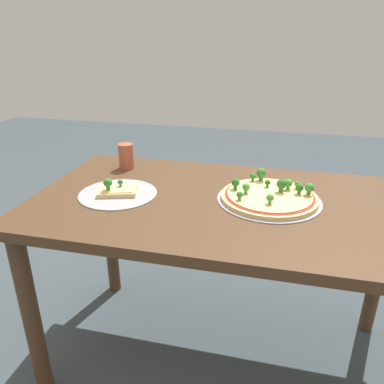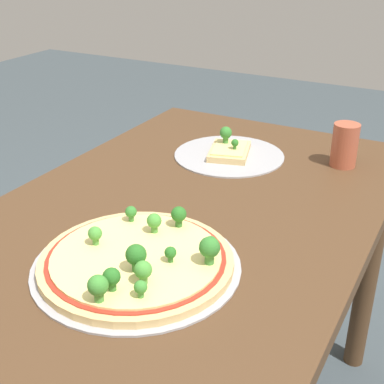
{
  "view_description": "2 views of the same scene",
  "coord_description": "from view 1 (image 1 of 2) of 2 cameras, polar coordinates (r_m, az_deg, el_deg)",
  "views": [
    {
      "loc": [
        0.16,
        -1.18,
        1.26
      ],
      "look_at": [
        -0.13,
        -0.0,
        0.74
      ],
      "focal_mm": 35.0,
      "sensor_mm": 36.0,
      "label": 1
    },
    {
      "loc": [
        0.77,
        0.49,
        1.24
      ],
      "look_at": [
        -0.13,
        -0.0,
        0.74
      ],
      "focal_mm": 50.0,
      "sensor_mm": 36.0,
      "label": 2
    }
  ],
  "objects": [
    {
      "name": "drinking_cup",
      "position": [
        1.62,
        -10.0,
        5.39
      ],
      "size": [
        0.06,
        0.06,
        0.11
      ],
      "primitive_type": "cylinder",
      "color": "#AD5138",
      "rests_on": "dining_table"
    },
    {
      "name": "pizza_tray_slice",
      "position": [
        1.37,
        -11.34,
        0.04
      ],
      "size": [
        0.28,
        0.28,
        0.07
      ],
      "color": "#A3A3A8",
      "rests_on": "dining_table"
    },
    {
      "name": "ground_plane",
      "position": [
        1.74,
        4.42,
        -23.57
      ],
      "size": [
        8.0,
        8.0,
        0.0
      ],
      "primitive_type": "plane",
      "color": "#3D474C"
    },
    {
      "name": "pizza_tray_whole",
      "position": [
        1.33,
        11.72,
        -0.6
      ],
      "size": [
        0.36,
        0.36,
        0.07
      ],
      "color": "#A3A3A8",
      "rests_on": "dining_table"
    },
    {
      "name": "dining_table",
      "position": [
        1.35,
        5.23,
        -4.92
      ],
      "size": [
        1.37,
        0.75,
        0.72
      ],
      "color": "#4C331E",
      "rests_on": "ground_plane"
    }
  ]
}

